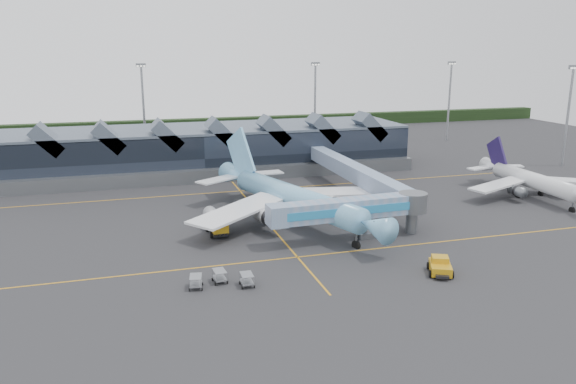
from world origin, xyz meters
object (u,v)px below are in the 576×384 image
object	(u,v)px
main_airliner	(291,196)
jet_bridge	(360,209)
fuel_truck	(215,220)
pushback_tug	(440,267)
regional_jet	(530,180)

from	to	relation	value
main_airliner	jet_bridge	bearing A→B (deg)	-77.18
jet_bridge	fuel_truck	bearing A→B (deg)	151.64
fuel_truck	pushback_tug	xyz separation A→B (m)	(23.03, -23.49, -0.77)
regional_jet	jet_bridge	size ratio (longest dim) A/B	1.19
fuel_truck	pushback_tug	bearing A→B (deg)	-49.09
main_airliner	jet_bridge	world-z (taller)	main_airliner
regional_jet	jet_bridge	world-z (taller)	regional_jet
jet_bridge	pushback_tug	distance (m)	15.34
fuel_truck	regional_jet	bearing A→B (deg)	0.19
regional_jet	jet_bridge	distance (m)	40.99
jet_bridge	fuel_truck	xyz separation A→B (m)	(-18.83, 9.15, -2.70)
jet_bridge	fuel_truck	world-z (taller)	jet_bridge
jet_bridge	main_airliner	bearing A→B (deg)	118.90
main_airliner	jet_bridge	distance (m)	12.86
regional_jet	fuel_truck	bearing A→B (deg)	-175.73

